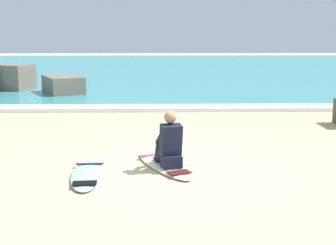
{
  "coord_description": "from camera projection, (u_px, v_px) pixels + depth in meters",
  "views": [
    {
      "loc": [
        -0.31,
        -7.97,
        2.37
      ],
      "look_at": [
        -0.1,
        1.6,
        0.55
      ],
      "focal_mm": 53.4,
      "sensor_mm": 36.0,
      "label": 1
    }
  ],
  "objects": [
    {
      "name": "rock_outcrop_distant",
      "position": [
        19.0,
        81.0,
        18.42
      ],
      "size": [
        4.47,
        3.06,
        1.03
      ],
      "color": "brown",
      "rests_on": "ground"
    },
    {
      "name": "surfer_seated",
      "position": [
        169.0,
        145.0,
        8.39
      ],
      "size": [
        0.5,
        0.76,
        0.95
      ],
      "color": "black",
      "rests_on": "surfboard_main"
    },
    {
      "name": "surfboard_main",
      "position": [
        164.0,
        165.0,
        8.66
      ],
      "size": [
        1.25,
        2.08,
        0.08
      ],
      "color": "#EFE5C6",
      "rests_on": "ground"
    },
    {
      "name": "ground_plane",
      "position": [
        176.0,
        173.0,
        8.28
      ],
      "size": [
        80.0,
        80.0,
        0.0
      ],
      "primitive_type": "plane",
      "color": "#CCB584"
    },
    {
      "name": "breaking_foam",
      "position": [
        168.0,
        108.0,
        14.64
      ],
      "size": [
        80.0,
        0.9,
        0.11
      ],
      "primitive_type": "cube",
      "color": "white",
      "rests_on": "ground"
    },
    {
      "name": "surfboard_spare_near",
      "position": [
        88.0,
        174.0,
        8.08
      ],
      "size": [
        0.63,
        1.84,
        0.08
      ],
      "color": "#9ED1E5",
      "rests_on": "ground"
    },
    {
      "name": "sea",
      "position": [
        163.0,
        70.0,
        28.1
      ],
      "size": [
        80.0,
        28.0,
        0.1
      ],
      "primitive_type": "cube",
      "color": "teal",
      "rests_on": "ground"
    }
  ]
}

